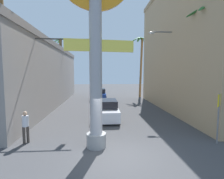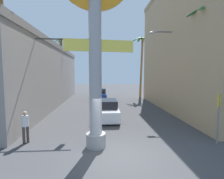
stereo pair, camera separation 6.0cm
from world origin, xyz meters
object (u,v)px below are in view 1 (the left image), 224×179
object	(u,v)px
traffic_light_mast	(54,64)
palm_tree_near_left	(1,42)
car_lead	(106,109)
pedestrian_curb_left	(25,125)
neon_sign_pole	(96,38)
crossing_sign	(219,111)
palm_tree_far_left	(61,63)
palm_tree_far_right	(141,59)
car_far	(99,94)
palm_tree_near_right	(207,53)
street_lamp	(168,65)

from	to	relation	value
traffic_light_mast	palm_tree_near_left	size ratio (longest dim) A/B	0.69
car_lead	pedestrian_curb_left	distance (m)	6.72
neon_sign_pole	crossing_sign	xyz separation A→B (m)	(6.36, -0.04, -3.67)
palm_tree_far_left	palm_tree_far_right	xyz separation A→B (m)	(11.61, 2.62, 0.74)
neon_sign_pole	pedestrian_curb_left	xyz separation A→B (m)	(-3.75, 0.73, -4.41)
car_far	palm_tree_near_left	distance (m)	16.23
palm_tree_far_right	palm_tree_near_right	size ratio (longest dim) A/B	1.14
street_lamp	car_far	size ratio (longest dim) A/B	1.78
palm_tree_far_right	car_far	bearing A→B (deg)	-160.53
crossing_sign	pedestrian_curb_left	xyz separation A→B (m)	(-10.11, 0.78, -0.74)
car_far	crossing_sign	bearing A→B (deg)	-68.70
palm_tree_far_left	palm_tree_near_left	xyz separation A→B (m)	(-0.10, -14.34, 0.27)
street_lamp	traffic_light_mast	distance (m)	9.88
traffic_light_mast	pedestrian_curb_left	bearing A→B (deg)	-98.62
palm_tree_far_left	palm_tree_near_left	distance (m)	14.34
neon_sign_pole	car_lead	world-z (taller)	neon_sign_pole
neon_sign_pole	crossing_sign	distance (m)	7.35
traffic_light_mast	palm_tree_near_right	bearing A→B (deg)	-11.21
street_lamp	palm_tree_near_left	distance (m)	12.85
street_lamp	car_far	xyz separation A→B (m)	(-6.39, 9.12, -3.77)
crossing_sign	palm_tree_near_left	world-z (taller)	palm_tree_near_left
street_lamp	traffic_light_mast	xyz separation A→B (m)	(-9.59, -2.35, -0.12)
traffic_light_mast	palm_tree_far_left	xyz separation A→B (m)	(-1.88, 11.16, 0.77)
crossing_sign	traffic_light_mast	bearing A→B (deg)	153.66
crossing_sign	palm_tree_far_left	size ratio (longest dim) A/B	0.31
street_lamp	palm_tree_far_left	size ratio (longest dim) A/B	0.88
car_lead	palm_tree_near_right	size ratio (longest dim) A/B	0.63
neon_sign_pole	palm_tree_near_left	size ratio (longest dim) A/B	1.14
palm_tree_near_left	pedestrian_curb_left	world-z (taller)	palm_tree_near_left
traffic_light_mast	car_lead	world-z (taller)	traffic_light_mast
traffic_light_mast	palm_tree_far_left	world-z (taller)	palm_tree_far_left
palm_tree_far_left	street_lamp	bearing A→B (deg)	-37.53
pedestrian_curb_left	car_far	bearing A→B (deg)	76.13
palm_tree_far_left	palm_tree_far_right	distance (m)	11.92
car_lead	crossing_sign	bearing A→B (deg)	-45.69
palm_tree_near_right	car_far	bearing A→B (deg)	117.94
pedestrian_curb_left	crossing_sign	bearing A→B (deg)	-4.39
traffic_light_mast	pedestrian_curb_left	world-z (taller)	traffic_light_mast
pedestrian_curb_left	palm_tree_far_right	bearing A→B (deg)	59.75
street_lamp	pedestrian_curb_left	distance (m)	12.47
street_lamp	palm_tree_near_left	bearing A→B (deg)	-154.45
palm_tree_near_right	palm_tree_far_right	bearing A→B (deg)	92.35
palm_tree_far_right	pedestrian_curb_left	distance (m)	21.08
palm_tree_near_left	pedestrian_curb_left	xyz separation A→B (m)	(1.38, -0.75, -4.42)
crossing_sign	palm_tree_far_right	bearing A→B (deg)	89.34
car_lead	palm_tree_near_left	xyz separation A→B (m)	(-5.79, -4.30, 4.73)
car_far	palm_tree_near_right	world-z (taller)	palm_tree_near_right
neon_sign_pole	car_lead	bearing A→B (deg)	83.43
palm_tree_far_left	palm_tree_far_right	bearing A→B (deg)	12.72
crossing_sign	palm_tree_near_left	bearing A→B (deg)	172.42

